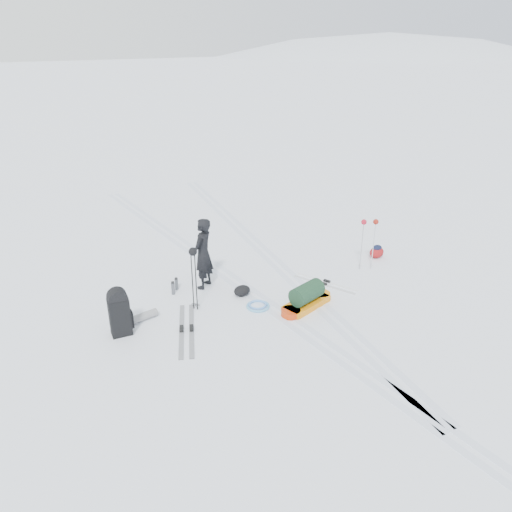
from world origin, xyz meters
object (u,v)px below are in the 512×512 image
object	(u,v)px
skier	(203,254)
ski_poles_black	(193,259)
expedition_rucksack	(123,312)
pulk_sled	(307,298)

from	to	relation	value
skier	ski_poles_black	size ratio (longest dim) A/B	1.17
skier	expedition_rucksack	xyz separation A→B (m)	(-2.12, -0.94, -0.37)
skier	pulk_sled	size ratio (longest dim) A/B	1.12
skier	pulk_sled	world-z (taller)	skier
pulk_sled	ski_poles_black	bearing A→B (deg)	136.37
skier	pulk_sled	xyz separation A→B (m)	(1.46, -1.91, -0.61)
pulk_sled	expedition_rucksack	size ratio (longest dim) A/B	1.42
pulk_sled	expedition_rucksack	xyz separation A→B (m)	(-3.58, 0.97, 0.24)
skier	expedition_rucksack	bearing A→B (deg)	-13.64
pulk_sled	expedition_rucksack	bearing A→B (deg)	149.31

